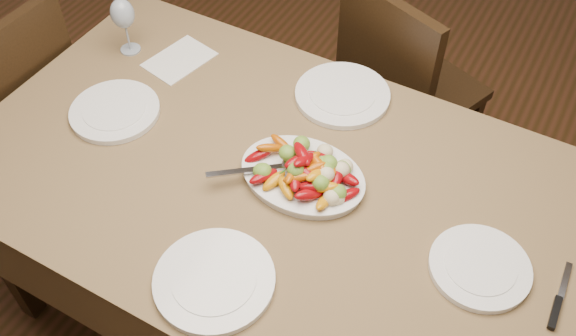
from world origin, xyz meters
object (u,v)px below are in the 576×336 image
(plate_far, at_px, (342,95))
(wine_glass, at_px, (125,24))
(chair_far, at_px, (413,89))
(plate_left, at_px, (115,111))
(serving_platter, at_px, (303,177))
(dining_table, at_px, (288,260))
(chair_left, at_px, (7,118))
(plate_right, at_px, (480,267))
(plate_near, at_px, (214,280))

(plate_far, xyz_separation_m, wine_glass, (-0.71, -0.13, 0.09))
(chair_far, bearing_deg, plate_left, 73.42)
(serving_platter, height_order, plate_left, serving_platter)
(chair_far, bearing_deg, dining_table, 106.00)
(dining_table, distance_m, chair_left, 1.15)
(chair_left, bearing_deg, plate_far, 111.30)
(chair_left, height_order, plate_right, chair_left)
(dining_table, height_order, plate_right, plate_right)
(plate_left, relative_size, plate_near, 0.91)
(chair_left, distance_m, plate_near, 1.23)
(chair_left, relative_size, serving_platter, 2.81)
(dining_table, height_order, plate_far, plate_far)
(dining_table, xyz_separation_m, serving_platter, (0.03, 0.03, 0.39))
(plate_right, height_order, plate_far, same)
(plate_far, bearing_deg, serving_platter, -81.68)
(chair_far, height_order, plate_near, chair_far)
(plate_right, bearing_deg, plate_near, -147.65)
(plate_far, bearing_deg, plate_right, -35.08)
(chair_far, height_order, chair_left, same)
(dining_table, bearing_deg, chair_far, 85.07)
(chair_far, bearing_deg, wine_glass, 57.29)
(chair_far, relative_size, plate_right, 3.86)
(plate_left, bearing_deg, serving_platter, 4.02)
(serving_platter, bearing_deg, wine_glass, 163.99)
(dining_table, distance_m, plate_right, 0.66)
(serving_platter, bearing_deg, plate_right, -4.63)
(chair_left, xyz_separation_m, plate_left, (0.57, 0.01, 0.29))
(serving_platter, relative_size, plate_near, 1.16)
(plate_left, height_order, plate_near, same)
(plate_left, bearing_deg, wine_glass, 119.69)
(chair_far, bearing_deg, serving_platter, 107.91)
(wine_glass, bearing_deg, dining_table, -18.63)
(wine_glass, bearing_deg, plate_left, -60.31)
(chair_far, distance_m, wine_glass, 1.07)
(dining_table, relative_size, plate_far, 6.34)
(chair_far, bearing_deg, plate_far, 99.28)
(dining_table, xyz_separation_m, chair_left, (-1.15, -0.02, 0.10))
(dining_table, distance_m, chair_far, 0.85)
(dining_table, xyz_separation_m, plate_left, (-0.58, -0.01, 0.39))
(serving_platter, bearing_deg, chair_left, -177.62)
(chair_far, relative_size, serving_platter, 2.81)
(dining_table, distance_m, plate_left, 0.70)
(chair_left, relative_size, wine_glass, 4.64)
(serving_platter, xyz_separation_m, plate_right, (0.51, -0.04, -0.00))
(serving_platter, bearing_deg, dining_table, -136.41)
(chair_far, relative_size, wine_glass, 4.64)
(dining_table, bearing_deg, chair_left, -178.96)
(serving_platter, xyz_separation_m, plate_far, (-0.05, 0.35, -0.00))
(chair_far, height_order, plate_right, chair_far)
(dining_table, height_order, plate_left, plate_left)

